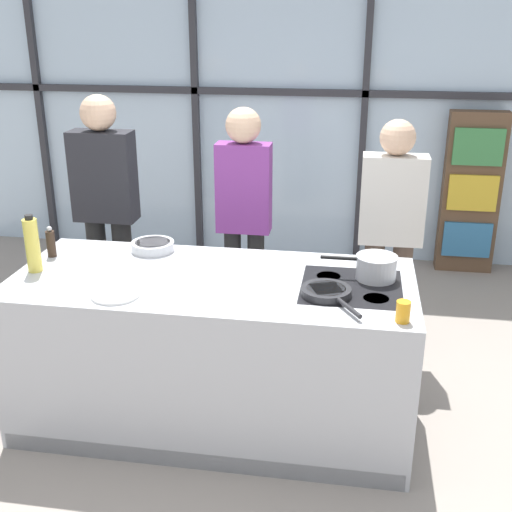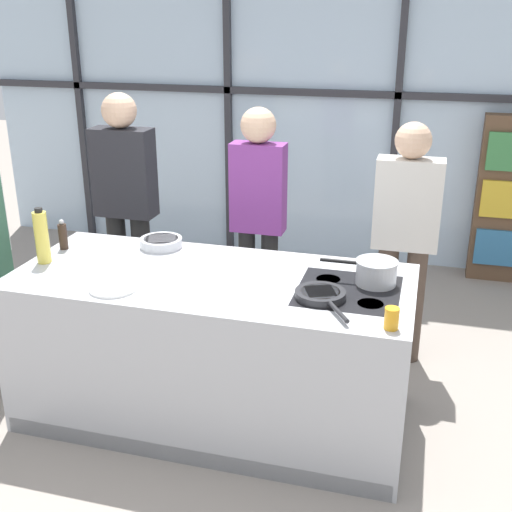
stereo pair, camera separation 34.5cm
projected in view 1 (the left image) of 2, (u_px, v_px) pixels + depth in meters
name	position (u px, v px, depth m)	size (l,w,h in m)	color
ground_plane	(216.00, 417.00, 3.75)	(18.00, 18.00, 0.00)	gray
back_window_wall	(279.00, 107.00, 5.82)	(6.40, 0.10, 2.80)	silver
bookshelf	(471.00, 193.00, 5.63)	(0.49, 0.19, 1.43)	brown
demo_island	(214.00, 350.00, 3.59)	(2.16, 0.93, 0.89)	#B7BABF
spectator_far_left	(106.00, 202.00, 4.44)	(0.43, 0.24, 1.71)	black
spectator_center_left	(244.00, 210.00, 4.29)	(0.36, 0.23, 1.65)	black
spectator_center_right	(391.00, 226.00, 4.17)	(0.41, 0.22, 1.60)	#47382D
frying_pan	(327.00, 292.00, 3.22)	(0.31, 0.41, 0.04)	#232326
saucepan	(376.00, 267.00, 3.40)	(0.41, 0.22, 0.13)	silver
white_plate	(116.00, 295.00, 3.22)	(0.25, 0.25, 0.01)	white
mixing_bowl	(153.00, 246.00, 3.81)	(0.25, 0.25, 0.06)	silver
oil_bottle	(32.00, 245.00, 3.47)	(0.08, 0.08, 0.32)	#E0CC4C
pepper_grinder	(51.00, 243.00, 3.70)	(0.05, 0.05, 0.18)	#332319
juice_glass_near	(403.00, 312.00, 2.93)	(0.07, 0.07, 0.10)	orange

